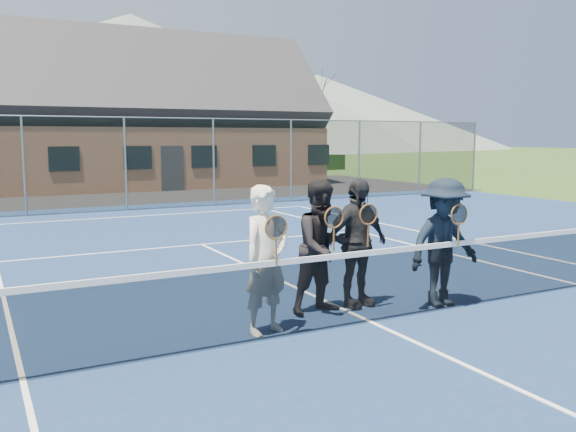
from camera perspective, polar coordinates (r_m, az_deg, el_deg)
name	(u,v)px	position (r m, az deg, el deg)	size (l,w,h in m)	color
ground	(91,194)	(26.70, -17.96, 1.93)	(220.00, 220.00, 0.00)	#2B4819
court_surface	(371,323)	(8.01, 7.75, -9.90)	(30.00, 30.00, 0.02)	navy
hedge_row	(54,168)	(38.52, -21.05, 4.20)	(40.00, 1.20, 1.10)	black
hill_centre	(132,83)	(104.48, -14.36, 11.92)	(120.00, 120.00, 22.00)	#586A60
hill_east	(318,112)	(117.48, 2.79, 9.66)	(90.00, 90.00, 14.00)	slate
court_markings	(371,322)	(8.00, 7.75, -9.79)	(11.03, 23.83, 0.01)	white
tennis_net	(371,283)	(7.87, 7.82, -6.21)	(11.68, 0.08, 1.10)	slate
perimeter_fence	(125,164)	(20.23, -14.97, 4.73)	(30.07, 0.07, 3.02)	slate
clubhouse	(156,104)	(31.41, -12.21, 10.18)	(15.60, 8.20, 7.70)	#9E6B4C
tree_c	(83,80)	(39.89, -18.67, 11.94)	(3.20, 3.20, 7.77)	#321E12
tree_d	(235,87)	(42.66, -5.00, 11.97)	(3.20, 3.20, 7.77)	#392814
tree_e	(311,90)	(45.32, 2.17, 11.73)	(3.20, 3.20, 7.77)	#351F13
player_a	(266,260)	(7.32, -2.06, -4.11)	(0.76, 0.61, 1.80)	white
player_b	(323,247)	(8.19, 3.29, -2.89)	(0.93, 0.75, 1.80)	black
player_c	(357,243)	(8.53, 6.44, -2.51)	(1.10, 0.57, 1.80)	black
player_d	(444,243)	(8.75, 14.41, -2.44)	(1.19, 0.71, 1.80)	black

